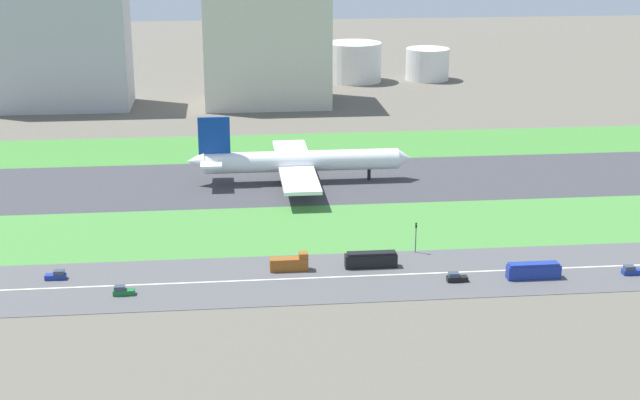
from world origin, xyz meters
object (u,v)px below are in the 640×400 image
object	(u,v)px
traffic_light	(416,235)
fuel_tank_west	(295,66)
car_5	(456,278)
car_1	(56,275)
terminal_building	(53,43)
truck_0	(290,263)
car_4	(123,291)
car_3	(631,271)
bus_0	(371,260)
hangar_building	(266,44)
fuel_tank_east	(427,64)
fuel_tank_centre	(354,62)
bus_1	(533,271)
airliner	(296,161)

from	to	relation	value
traffic_light	fuel_tank_west	distance (m)	219.29
car_5	car_1	bearing A→B (deg)	-6.70
traffic_light	terminal_building	world-z (taller)	terminal_building
truck_0	car_5	distance (m)	36.23
truck_0	terminal_building	world-z (taller)	terminal_building
car_4	car_3	distance (m)	109.08
car_4	bus_0	world-z (taller)	bus_0
car_3	fuel_tank_west	distance (m)	243.37
terminal_building	fuel_tank_west	xyz separation A→B (m)	(98.02, 45.00, -17.99)
traffic_light	hangar_building	bearing A→B (deg)	98.46
car_1	car_4	size ratio (longest dim) A/B	1.00
traffic_light	car_4	bearing A→B (deg)	-164.51
car_4	fuel_tank_east	bearing A→B (deg)	-115.85
car_3	car_5	distance (m)	38.94
car_5	fuel_tank_east	size ratio (longest dim) A/B	0.22
car_5	hangar_building	xyz separation A→B (m)	(-31.09, 192.00, 23.03)
car_5	fuel_tank_west	size ratio (longest dim) A/B	0.25
truck_0	terminal_building	bearing A→B (deg)	113.52
car_4	fuel_tank_centre	xyz separation A→B (m)	(80.77, 237.00, 7.84)
bus_1	terminal_building	distance (m)	233.59
bus_1	car_1	bearing A→B (deg)	-5.60
fuel_tank_centre	fuel_tank_east	bearing A→B (deg)	0.00
hangar_building	fuel_tank_east	xyz separation A→B (m)	(75.76, 45.00, -16.77)
fuel_tank_centre	bus_1	bearing A→B (deg)	-88.48
car_5	fuel_tank_centre	distance (m)	237.37
car_5	terminal_building	distance (m)	224.64
car_1	truck_0	bearing A→B (deg)	-0.00
car_5	fuel_tank_centre	bearing A→B (deg)	-92.57
car_1	car_3	distance (m)	124.49
fuel_tank_west	bus_1	bearing A→B (deg)	-82.09
car_3	fuel_tank_centre	distance (m)	238.81
terminal_building	hangar_building	distance (m)	82.94
bus_1	bus_0	bearing A→B (deg)	-16.49
car_4	fuel_tank_west	size ratio (longest dim) A/B	0.25
fuel_tank_centre	fuel_tank_east	size ratio (longest dim) A/B	1.26
airliner	hangar_building	size ratio (longest dim) A/B	1.32
car_5	fuel_tank_west	xyz separation A→B (m)	(-16.00, 237.00, 6.47)
airliner	car_4	size ratio (longest dim) A/B	14.77
fuel_tank_east	airliner	bearing A→B (deg)	-114.59
bus_0	bus_1	bearing A→B (deg)	-16.49
hangar_building	fuel_tank_centre	xyz separation A→B (m)	(41.72, 45.00, -15.19)
car_3	hangar_building	xyz separation A→B (m)	(-70.03, 192.00, 23.03)
car_5	airliner	bearing A→B (deg)	-70.20
bus_0	traffic_light	distance (m)	14.34
bus_0	fuel_tank_centre	distance (m)	228.76
bus_1	airliner	bearing A→B (deg)	-60.01
fuel_tank_west	bus_0	bearing A→B (deg)	-90.21
truck_0	fuel_tank_west	distance (m)	227.85
car_3	traffic_light	xyz separation A→B (m)	(-44.14, 17.99, 3.37)
truck_0	traffic_light	xyz separation A→B (m)	(29.62, 7.99, 2.62)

